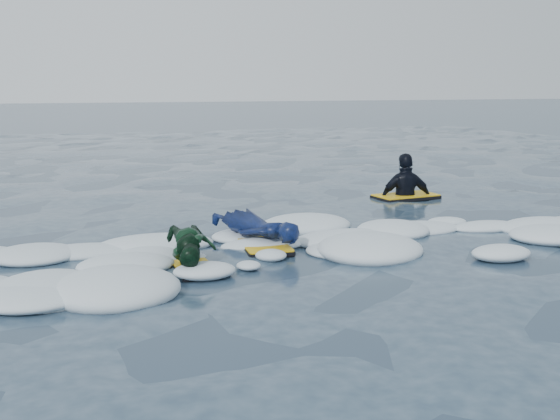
{
  "coord_description": "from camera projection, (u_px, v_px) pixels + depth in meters",
  "views": [
    {
      "loc": [
        -1.56,
        -6.6,
        1.97
      ],
      "look_at": [
        0.9,
        1.6,
        0.39
      ],
      "focal_mm": 45.0,
      "sensor_mm": 36.0,
      "label": 1
    }
  ],
  "objects": [
    {
      "name": "waiting_rider_unit",
      "position": [
        406.0,
        201.0,
        11.85
      ],
      "size": [
        1.17,
        0.77,
        1.63
      ],
      "rotation": [
        0.0,
        0.0,
        0.17
      ],
      "color": "black",
      "rests_on": "ground"
    },
    {
      "name": "prone_woman_unit",
      "position": [
        259.0,
        229.0,
        8.53
      ],
      "size": [
        1.04,
        1.58,
        0.38
      ],
      "rotation": [
        0.0,
        0.0,
        1.52
      ],
      "color": "black",
      "rests_on": "ground"
    },
    {
      "name": "prone_child_unit",
      "position": [
        192.0,
        248.0,
        7.48
      ],
      "size": [
        0.68,
        1.15,
        0.42
      ],
      "rotation": [
        0.0,
        0.0,
        1.63
      ],
      "color": "black",
      "rests_on": "ground"
    },
    {
      "name": "foam_band",
      "position": [
        219.0,
        256.0,
        7.99
      ],
      "size": [
        12.0,
        3.1,
        0.3
      ],
      "primitive_type": null,
      "color": "white",
      "rests_on": "ground"
    },
    {
      "name": "ground",
      "position": [
        240.0,
        281.0,
        7.02
      ],
      "size": [
        120.0,
        120.0,
        0.0
      ],
      "primitive_type": "plane",
      "color": "#1C3244",
      "rests_on": "ground"
    }
  ]
}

